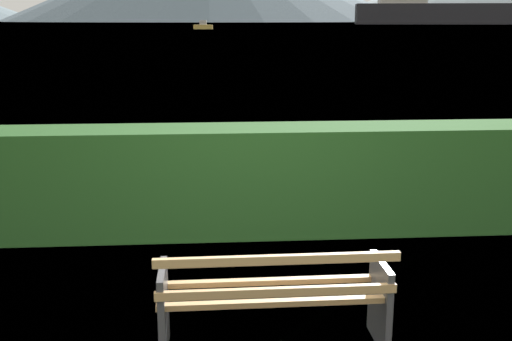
% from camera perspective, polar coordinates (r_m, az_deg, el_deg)
% --- Properties ---
extents(water_surface, '(620.00, 620.00, 0.00)m').
position_cam_1_polar(water_surface, '(310.94, -4.24, 13.22)').
color(water_surface, slate).
rests_on(water_surface, ground_plane).
extents(park_bench, '(1.75, 0.59, 0.87)m').
position_cam_1_polar(park_bench, '(4.80, 1.65, -11.53)').
color(park_bench, tan).
rests_on(park_bench, ground_plane).
extents(hedge_row, '(9.91, 0.76, 1.25)m').
position_cam_1_polar(hedge_row, '(7.33, -0.53, -0.87)').
color(hedge_row, '#285B23').
rests_on(hedge_row, ground_plane).
extents(cargo_ship_large, '(105.35, 33.41, 25.73)m').
position_cam_1_polar(cargo_ship_large, '(280.02, 18.41, 14.01)').
color(cargo_ship_large, '#232328').
rests_on(cargo_ship_large, water_surface).
extents(sailboat_mid, '(4.45, 1.94, 2.00)m').
position_cam_1_polar(sailboat_mid, '(148.00, -4.84, 12.98)').
color(sailboat_mid, gold).
rests_on(sailboat_mid, water_surface).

